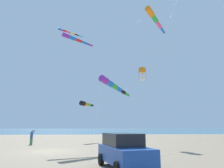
% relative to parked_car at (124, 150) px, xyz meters
% --- Properties ---
extents(ground_plane, '(600.00, 600.00, 0.00)m').
position_rel_parked_car_xyz_m(ground_plane, '(8.67, 5.91, -0.95)').
color(ground_plane, gray).
extents(ocean_water_strip, '(240.00, 600.00, 0.01)m').
position_rel_parked_car_xyz_m(ocean_water_strip, '(173.67, 5.91, -0.95)').
color(ocean_water_strip, '#386B84').
rests_on(ocean_water_strip, ground_plane).
extents(parked_car, '(4.61, 2.82, 1.85)m').
position_rel_parked_car_xyz_m(parked_car, '(0.00, 0.00, 0.00)').
color(parked_car, '#1E479E').
rests_on(parked_car, ground_plane).
extents(cooler_box, '(0.62, 0.42, 0.42)m').
position_rel_parked_car_xyz_m(cooler_box, '(2.15, 0.26, -0.74)').
color(cooler_box, red).
rests_on(cooler_box, ground_plane).
extents(person_adult_flyer, '(0.66, 0.61, 1.85)m').
position_rel_parked_car_xyz_m(person_adult_flyer, '(16.54, 9.72, 0.05)').
color(person_adult_flyer, '#3D7F51').
rests_on(person_adult_flyer, ground_plane).
extents(kite_windsock_yellow_midlevel, '(13.07, 4.48, 7.45)m').
position_rel_parked_car_xyz_m(kite_windsock_yellow_midlevel, '(10.21, -0.23, 5.75)').
color(kite_windsock_yellow_midlevel, purple).
rests_on(kite_windsock_yellow_midlevel, ground_plane).
extents(kite_windsock_red_high_left, '(5.62, 10.09, 16.53)m').
position_rel_parked_car_xyz_m(kite_windsock_red_high_left, '(19.42, 5.12, 15.11)').
color(kite_windsock_red_high_left, purple).
rests_on(kite_windsock_red_high_left, ground_plane).
extents(kite_windsock_long_streamer_right, '(7.35, 5.29, 19.29)m').
position_rel_parked_car_xyz_m(kite_windsock_long_streamer_right, '(22.41, 6.70, 17.70)').
color(kite_windsock_long_streamer_right, blue).
rests_on(kite_windsock_long_streamer_right, ground_plane).
extents(kite_windsock_white_trailing, '(5.95, 6.62, 6.44)m').
position_rel_parked_car_xyz_m(kite_windsock_white_trailing, '(22.80, 3.20, 5.04)').
color(kite_windsock_white_trailing, black).
rests_on(kite_windsock_white_trailing, ground_plane).
extents(kite_windsock_orange_high_right, '(5.44, 17.60, 19.53)m').
position_rel_parked_car_xyz_m(kite_windsock_orange_high_right, '(16.42, -7.19, 17.70)').
color(kite_windsock_orange_high_right, orange).
rests_on(kite_windsock_orange_high_right, ground_plane).
extents(kite_box_teal_far_right, '(1.03, 15.27, 10.33)m').
position_rel_parked_car_xyz_m(kite_box_teal_far_right, '(15.50, -4.86, 8.48)').
color(kite_box_teal_far_right, orange).
rests_on(kite_box_teal_far_right, ground_plane).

